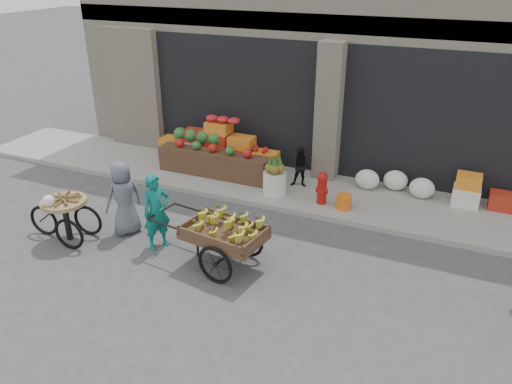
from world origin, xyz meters
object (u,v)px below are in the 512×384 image
at_px(seated_person, 301,167).
at_px(tricycle_cart, 65,213).
at_px(vendor_grey, 124,198).
at_px(vendor_woman, 156,212).
at_px(fire_hydrant, 322,187).
at_px(orange_bucket, 344,202).
at_px(banana_cart, 222,230).
at_px(pineapple_bin, 275,183).

relative_size(seated_person, tricycle_cart, 0.64).
bearing_deg(vendor_grey, vendor_woman, 105.74).
height_order(fire_hydrant, vendor_woman, vendor_woman).
distance_m(fire_hydrant, seated_person, 0.96).
distance_m(orange_bucket, tricycle_cart, 5.53).
relative_size(seated_person, vendor_grey, 0.63).
distance_m(fire_hydrant, tricycle_cart, 5.15).
relative_size(fire_hydrant, orange_bucket, 2.22).
bearing_deg(seated_person, vendor_grey, -138.04).
height_order(fire_hydrant, banana_cart, banana_cart).
xyz_separation_m(tricycle_cart, vendor_grey, (0.85, 0.68, 0.18)).
bearing_deg(fire_hydrant, vendor_woman, -130.26).
relative_size(banana_cart, vendor_woman, 1.66).
bearing_deg(vendor_grey, fire_hydrant, 156.86).
bearing_deg(tricycle_cart, banana_cart, 2.42).
bearing_deg(fire_hydrant, pineapple_bin, 177.40).
bearing_deg(vendor_grey, pineapple_bin, 169.45).
distance_m(seated_person, tricycle_cart, 5.10).
xyz_separation_m(seated_person, tricycle_cart, (-3.33, -3.86, -0.02)).
bearing_deg(pineapple_bin, vendor_woman, -113.53).
height_order(pineapple_bin, orange_bucket, pineapple_bin).
bearing_deg(vendor_woman, pineapple_bin, 6.78).
xyz_separation_m(pineapple_bin, vendor_woman, (-1.21, -2.78, 0.35)).
height_order(seated_person, banana_cart, seated_person).
bearing_deg(tricycle_cart, fire_hydrant, 33.87).
distance_m(banana_cart, vendor_grey, 2.28).
bearing_deg(tricycle_cart, pineapple_bin, 43.38).
distance_m(tricycle_cart, vendor_grey, 1.10).
distance_m(pineapple_bin, vendor_grey, 3.34).
height_order(orange_bucket, banana_cart, banana_cart).
relative_size(pineapple_bin, vendor_woman, 0.36).
relative_size(pineapple_bin, fire_hydrant, 0.73).
distance_m(pineapple_bin, vendor_woman, 3.05).
bearing_deg(seated_person, tricycle_cart, -140.80).
bearing_deg(fire_hydrant, orange_bucket, -5.71).
xyz_separation_m(fire_hydrant, tricycle_cart, (-4.03, -3.21, 0.06)).
bearing_deg(vendor_grey, seated_person, 170.39).
xyz_separation_m(pineapple_bin, orange_bucket, (1.60, -0.10, -0.10)).
bearing_deg(orange_bucket, tricycle_cart, -145.11).
relative_size(fire_hydrant, vendor_grey, 0.48).
bearing_deg(vendor_woman, tricycle_cart, 136.00).
bearing_deg(pineapple_bin, orange_bucket, -3.58).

